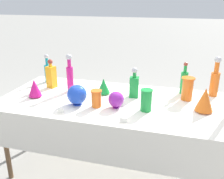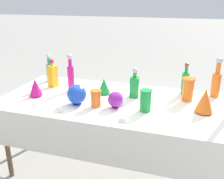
# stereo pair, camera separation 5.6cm
# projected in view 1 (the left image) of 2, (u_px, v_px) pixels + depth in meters

# --- Properties ---
(ground_plane) EXTENTS (40.00, 40.00, 0.00)m
(ground_plane) POSITION_uv_depth(u_px,v_px,m) (112.00, 169.00, 2.51)
(ground_plane) COLOR gray
(display_table) EXTENTS (2.01, 0.95, 0.76)m
(display_table) POSITION_uv_depth(u_px,v_px,m) (111.00, 108.00, 2.23)
(display_table) COLOR white
(display_table) RESTS_ON ground
(tall_bottle_0) EXTENTS (0.06, 0.06, 0.37)m
(tall_bottle_0) POSITION_uv_depth(u_px,v_px,m) (70.00, 75.00, 2.40)
(tall_bottle_0) COLOR #C61972
(tall_bottle_0) RESTS_ON display_table
(tall_bottle_1) EXTENTS (0.07, 0.07, 0.31)m
(tall_bottle_1) POSITION_uv_depth(u_px,v_px,m) (184.00, 81.00, 2.36)
(tall_bottle_1) COLOR #198C38
(tall_bottle_1) RESTS_ON display_table
(tall_bottle_2) EXTENTS (0.07, 0.07, 0.30)m
(tall_bottle_2) POSITION_uv_depth(u_px,v_px,m) (48.00, 71.00, 2.70)
(tall_bottle_2) COLOR teal
(tall_bottle_2) RESTS_ON display_table
(tall_bottle_3) EXTENTS (0.08, 0.08, 0.37)m
(tall_bottle_3) POSITION_uv_depth(u_px,v_px,m) (215.00, 80.00, 2.29)
(tall_bottle_3) COLOR orange
(tall_bottle_3) RESTS_ON display_table
(square_decanter_0) EXTENTS (0.09, 0.09, 0.28)m
(square_decanter_0) POSITION_uv_depth(u_px,v_px,m) (134.00, 85.00, 2.28)
(square_decanter_0) COLOR #198C38
(square_decanter_0) RESTS_ON display_table
(square_decanter_1) EXTENTS (0.10, 0.10, 0.29)m
(square_decanter_1) POSITION_uv_depth(u_px,v_px,m) (51.00, 75.00, 2.52)
(square_decanter_1) COLOR orange
(square_decanter_1) RESTS_ON display_table
(slender_vase_0) EXTENTS (0.10, 0.10, 0.18)m
(slender_vase_0) POSITION_uv_depth(u_px,v_px,m) (146.00, 100.00, 2.00)
(slender_vase_0) COLOR #198C38
(slender_vase_0) RESTS_ON display_table
(slender_vase_1) EXTENTS (0.09, 0.09, 0.15)m
(slender_vase_1) POSITION_uv_depth(u_px,v_px,m) (96.00, 98.00, 2.08)
(slender_vase_1) COLOR orange
(slender_vase_1) RESTS_ON display_table
(slender_vase_2) EXTENTS (0.12, 0.12, 0.21)m
(slender_vase_2) POSITION_uv_depth(u_px,v_px,m) (187.00, 88.00, 2.21)
(slender_vase_2) COLOR orange
(slender_vase_2) RESTS_ON display_table
(fluted_vase_0) EXTENTS (0.12, 0.12, 0.17)m
(fluted_vase_0) POSITION_uv_depth(u_px,v_px,m) (35.00, 88.00, 2.28)
(fluted_vase_0) COLOR #C61972
(fluted_vase_0) RESTS_ON display_table
(fluted_vase_1) EXTENTS (0.12, 0.12, 0.15)m
(fluted_vase_1) POSITION_uv_depth(u_px,v_px,m) (104.00, 86.00, 2.36)
(fluted_vase_1) COLOR #198C38
(fluted_vase_1) RESTS_ON display_table
(fluted_vase_2) EXTENTS (0.14, 0.14, 0.20)m
(fluted_vase_2) POSITION_uv_depth(u_px,v_px,m) (205.00, 100.00, 1.98)
(fluted_vase_2) COLOR orange
(fluted_vase_2) RESTS_ON display_table
(round_bowl_0) EXTENTS (0.13, 0.13, 0.14)m
(round_bowl_0) POSITION_uv_depth(u_px,v_px,m) (116.00, 99.00, 2.07)
(round_bowl_0) COLOR purple
(round_bowl_0) RESTS_ON display_table
(round_bowl_1) EXTENTS (0.17, 0.17, 0.18)m
(round_bowl_1) POSITION_uv_depth(u_px,v_px,m) (77.00, 95.00, 2.12)
(round_bowl_1) COLOR blue
(round_bowl_1) RESTS_ON display_table
(price_tag_left) EXTENTS (0.06, 0.01, 0.03)m
(price_tag_left) POSITION_uv_depth(u_px,v_px,m) (123.00, 120.00, 1.84)
(price_tag_left) COLOR white
(price_tag_left) RESTS_ON display_table
(price_tag_center) EXTENTS (0.05, 0.02, 0.04)m
(price_tag_center) POSITION_uv_depth(u_px,v_px,m) (61.00, 111.00, 1.99)
(price_tag_center) COLOR white
(price_tag_center) RESTS_ON display_table
(cardboard_box_behind_left) EXTENTS (0.49, 0.37, 0.40)m
(cardboard_box_behind_left) POSITION_uv_depth(u_px,v_px,m) (155.00, 113.00, 3.37)
(cardboard_box_behind_left) COLOR tan
(cardboard_box_behind_left) RESTS_ON ground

